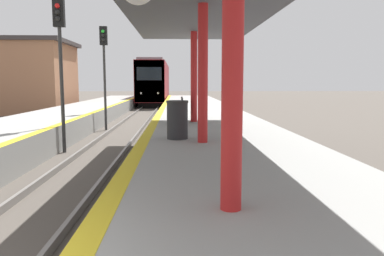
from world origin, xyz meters
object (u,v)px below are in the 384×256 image
(signal_mid, at_px, (60,48))
(trash_bin, at_px, (177,120))
(bench, at_px, (179,109))
(train, at_px, (155,83))
(signal_far, at_px, (104,59))

(signal_mid, height_order, trash_bin, signal_mid)
(signal_mid, distance_m, bench, 4.56)
(train, height_order, signal_far, signal_far)
(train, distance_m, trash_bin, 32.43)
(signal_far, xyz_separation_m, trash_bin, (3.60, -9.11, -2.11))
(signal_mid, relative_size, signal_far, 1.00)
(train, xyz_separation_m, signal_mid, (-1.37, -29.25, 1.17))
(train, xyz_separation_m, signal_far, (-1.09, -23.21, 1.17))
(train, bearing_deg, signal_far, -92.68)
(train, bearing_deg, bench, -84.84)
(bench, bearing_deg, train, 95.16)
(train, height_order, bench, train)
(train, distance_m, signal_mid, 29.30)
(trash_bin, bearing_deg, bench, 89.30)
(signal_mid, relative_size, trash_bin, 5.09)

